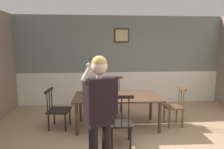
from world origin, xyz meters
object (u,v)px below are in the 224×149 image
(dining_table, at_px, (117,99))
(chair_by_doorway, at_px, (115,97))
(chair_near_window, at_px, (58,109))
(chair_opposite_corner, at_px, (121,122))
(chair_at_table_head, at_px, (175,106))
(person_figure, at_px, (100,106))

(dining_table, height_order, chair_by_doorway, chair_by_doorway)
(chair_near_window, xyz_separation_m, chair_by_doorway, (1.42, 0.85, 0.04))
(chair_by_doorway, xyz_separation_m, chair_opposite_corner, (-0.05, -1.78, -0.02))
(dining_table, relative_size, chair_near_window, 2.19)
(chair_at_table_head, distance_m, person_figure, 2.52)
(person_figure, bearing_deg, dining_table, -128.96)
(chair_by_doorway, bearing_deg, chair_at_table_head, 149.54)
(chair_by_doorway, distance_m, person_figure, 2.67)
(chair_by_doorway, height_order, person_figure, person_figure)
(dining_table, bearing_deg, chair_opposite_corner, -91.72)
(dining_table, bearing_deg, chair_near_window, 178.21)
(chair_near_window, xyz_separation_m, person_figure, (0.95, -1.72, 0.60))
(dining_table, height_order, chair_at_table_head, chair_at_table_head)
(chair_at_table_head, bearing_deg, dining_table, 86.45)
(chair_at_table_head, height_order, person_figure, person_figure)
(chair_by_doorway, distance_m, chair_opposite_corner, 1.78)
(chair_opposite_corner, xyz_separation_m, person_figure, (-0.41, -0.78, 0.58))
(chair_near_window, bearing_deg, person_figure, 36.68)
(dining_table, relative_size, chair_at_table_head, 2.16)
(chair_at_table_head, xyz_separation_m, chair_opposite_corner, (-1.41, -0.85, 0.01))
(dining_table, relative_size, chair_opposite_corner, 1.95)
(chair_near_window, height_order, person_figure, person_figure)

